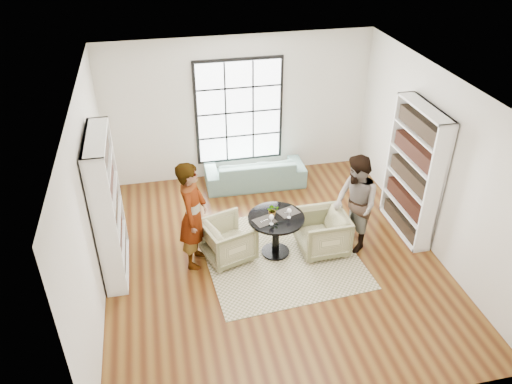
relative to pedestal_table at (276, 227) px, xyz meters
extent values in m
plane|color=brown|center=(-0.08, -0.12, -0.55)|extent=(6.00, 6.00, 0.00)
plane|color=silver|center=(-0.08, 2.88, 0.95)|extent=(5.50, 0.00, 5.50)
plane|color=silver|center=(-2.83, -0.12, 0.95)|extent=(0.00, 6.00, 6.00)
plane|color=silver|center=(2.67, -0.12, 0.95)|extent=(0.00, 6.00, 6.00)
plane|color=silver|center=(-0.08, -3.12, 0.95)|extent=(5.50, 0.00, 5.50)
plane|color=white|center=(-0.08, -0.12, 2.45)|extent=(6.00, 6.00, 0.00)
cube|color=black|center=(-0.08, 2.86, 0.90)|extent=(1.82, 0.06, 2.22)
cube|color=white|center=(-0.08, 2.82, 0.90)|extent=(1.70, 0.02, 2.10)
cube|color=#C4B393|center=(0.07, -0.07, -0.54)|extent=(2.68, 2.68, 0.01)
cylinder|color=black|center=(0.00, 0.00, -0.53)|extent=(0.48, 0.48, 0.04)
cylinder|color=black|center=(0.00, 0.00, -0.18)|extent=(0.12, 0.12, 0.67)
cylinder|color=black|center=(0.00, 0.00, 0.19)|extent=(0.94, 0.94, 0.04)
imported|color=gray|center=(0.14, 2.33, -0.24)|extent=(2.07, 0.85, 0.60)
imported|color=tan|center=(-0.80, 0.06, -0.19)|extent=(0.98, 0.96, 0.71)
imported|color=tan|center=(0.79, -0.08, -0.18)|extent=(0.83, 0.80, 0.74)
imported|color=gray|center=(-1.35, 0.06, 0.40)|extent=(0.65, 0.80, 1.88)
imported|color=gray|center=(1.34, -0.08, 0.33)|extent=(0.73, 0.90, 1.74)
cube|color=black|center=(-0.22, -0.07, 0.21)|extent=(0.41, 0.36, 0.01)
cube|color=black|center=(0.23, 0.09, 0.21)|extent=(0.41, 0.36, 0.01)
cylinder|color=silver|center=(-0.13, -0.18, 0.21)|extent=(0.07, 0.07, 0.01)
cylinder|color=silver|center=(-0.13, -0.18, 0.26)|extent=(0.01, 0.01, 0.10)
sphere|color=maroon|center=(-0.13, -0.18, 0.34)|extent=(0.08, 0.08, 0.08)
ellipsoid|color=white|center=(-0.13, -0.18, 0.34)|extent=(0.08, 0.08, 0.09)
cylinder|color=silver|center=(0.20, -0.06, 0.21)|extent=(0.06, 0.06, 0.01)
cylinder|color=silver|center=(0.20, -0.06, 0.26)|extent=(0.01, 0.01, 0.10)
sphere|color=maroon|center=(0.20, -0.06, 0.34)|extent=(0.08, 0.08, 0.08)
ellipsoid|color=white|center=(0.20, -0.06, 0.34)|extent=(0.08, 0.08, 0.09)
imported|color=gray|center=(-0.05, 0.05, 0.32)|extent=(0.21, 0.19, 0.22)
camera|label=1|loc=(-1.76, -6.53, 4.91)|focal=35.00mm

